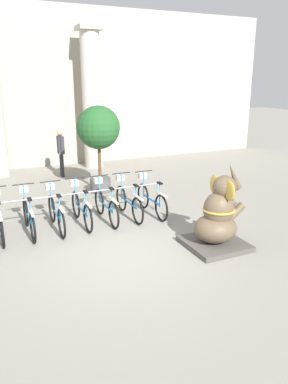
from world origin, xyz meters
TOP-DOWN VIEW (x-y plane):
  - ground_plane at (0.00, 0.00)m, footprint 60.00×60.00m
  - building_facade at (0.00, 8.60)m, footprint 20.00×0.20m
  - column_right at (1.76, 7.60)m, footprint 0.88×0.88m
  - bike_rack at (-0.32, 1.95)m, footprint 4.24×0.05m
  - bicycle_0 at (-2.14, 1.85)m, footprint 0.48×1.75m
  - bicycle_1 at (-1.53, 1.82)m, footprint 0.48×1.75m
  - bicycle_2 at (-0.93, 1.81)m, footprint 0.48×1.75m
  - bicycle_3 at (-0.32, 1.87)m, footprint 0.48×1.75m
  - bicycle_4 at (0.29, 1.86)m, footprint 0.48×1.75m
  - bicycle_5 at (0.90, 1.88)m, footprint 0.48×1.75m
  - bicycle_6 at (1.50, 1.83)m, footprint 0.48×1.75m
  - elephant_statue at (1.91, -0.49)m, footprint 1.18×1.18m
  - person_pedestrian at (0.28, 6.64)m, footprint 0.22×0.47m
  - potted_tree at (0.93, 4.26)m, footprint 1.28×1.28m

SIDE VIEW (x-z plane):
  - ground_plane at x=0.00m, z-range 0.00..0.00m
  - bicycle_0 at x=-2.14m, z-range -0.11..0.93m
  - bicycle_1 at x=-1.53m, z-range -0.11..0.93m
  - bicycle_2 at x=-0.93m, z-range -0.11..0.93m
  - bicycle_3 at x=-0.32m, z-range -0.11..0.93m
  - bicycle_4 at x=0.29m, z-range -0.11..0.93m
  - bicycle_5 at x=0.90m, z-range -0.11..0.93m
  - bicycle_6 at x=1.50m, z-range -0.11..0.93m
  - elephant_statue at x=1.91m, z-range -0.28..1.49m
  - bike_rack at x=-0.32m, z-range 0.23..1.00m
  - person_pedestrian at x=0.28m, z-range 0.17..1.84m
  - potted_tree at x=0.93m, z-range 0.53..3.13m
  - column_right at x=1.76m, z-range 0.04..5.20m
  - building_facade at x=0.00m, z-range 0.00..6.00m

